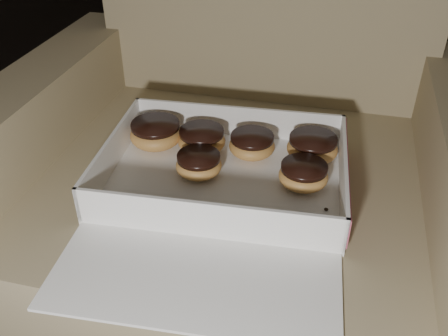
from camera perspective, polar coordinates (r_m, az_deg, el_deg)
floor at (r=1.30m, az=3.15°, el=-10.73°), size 4.50×4.50×0.00m
armchair at (r=1.02m, az=1.73°, el=-3.74°), size 0.88×0.75×0.92m
bakery_box at (r=0.82m, az=-0.29°, el=-2.51°), size 0.43×0.50×0.07m
donut_a at (r=0.86m, az=-2.90°, el=0.48°), size 0.08×0.08×0.04m
donut_b at (r=0.94m, az=-7.79°, el=3.94°), size 0.10×0.10×0.05m
donut_c at (r=0.91m, az=10.07°, el=2.35°), size 0.09×0.09×0.05m
donut_d at (r=0.84m, az=9.07°, el=-0.75°), size 0.08×0.08×0.04m
donut_e at (r=0.92m, az=-2.56°, el=3.28°), size 0.09×0.09×0.04m
donut_f at (r=0.91m, az=3.21°, el=2.71°), size 0.08×0.08×0.04m
crumb_a at (r=0.81m, az=11.60°, el=-4.64°), size 0.01×0.01×0.00m
crumb_b at (r=0.82m, az=-13.03°, el=-4.30°), size 0.01×0.01×0.00m
crumb_c at (r=0.75m, az=4.63°, el=-7.42°), size 0.01×0.01×0.00m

